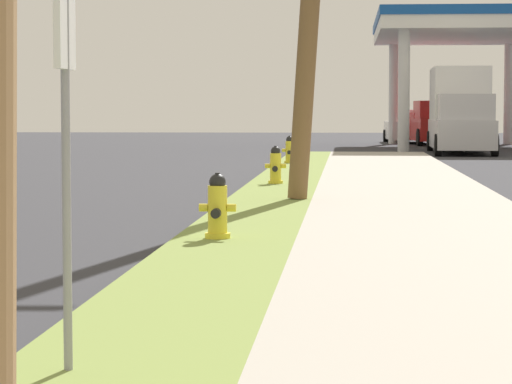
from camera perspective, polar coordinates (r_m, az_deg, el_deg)
The scene contains 8 objects.
fire_hydrant_second at distance 13.37m, azimuth -1.87°, elevation -0.86°, with size 0.42×0.38×0.74m.
fire_hydrant_third at distance 23.30m, azimuth 0.95°, elevation 1.21°, with size 0.42×0.37×0.74m.
fire_hydrant_fourth at distance 32.29m, azimuth 1.63°, elevation 1.99°, with size 0.42×0.37×0.74m.
street_sign_post at distance 6.62m, azimuth -9.19°, elevation 4.44°, with size 0.05×0.36×2.12m.
car_tan_by_near_pump at distance 49.87m, azimuth 9.72°, elevation 2.96°, with size 2.14×4.59×1.57m.
car_white_by_far_pump at distance 56.73m, azimuth 7.31°, elevation 3.10°, with size 2.17×4.60×1.57m.
truck_silver_at_forecourt at distance 43.25m, azimuth 9.85°, elevation 3.82°, with size 2.23×6.44×3.11m.
truck_red_on_apron at distance 53.77m, azimuth 8.58°, elevation 3.25°, with size 2.57×5.56×1.97m.
Camera 1 is at (1.98, -1.14, 1.58)m, focal length 82.83 mm.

